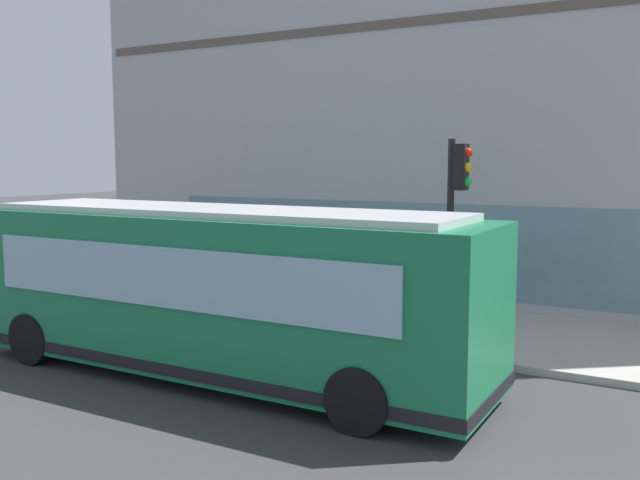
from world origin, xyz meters
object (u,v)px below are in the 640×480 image
at_px(pedestrian_near_hydrant, 211,261).
at_px(city_bus_nearside, 217,292).
at_px(pedestrian_by_light_pole, 426,278).
at_px(pedestrian_near_building_entrance, 152,257).
at_px(traffic_light_near_corner, 456,204).
at_px(pedestrian_walking_along_curb, 195,270).

bearing_deg(pedestrian_near_hydrant, city_bus_nearside, -140.85).
height_order(pedestrian_by_light_pole, pedestrian_near_building_entrance, pedestrian_by_light_pole).
height_order(pedestrian_near_hydrant, pedestrian_near_building_entrance, pedestrian_near_building_entrance).
relative_size(traffic_light_near_corner, pedestrian_near_building_entrance, 2.48).
bearing_deg(traffic_light_near_corner, pedestrian_near_building_entrance, 79.73).
distance_m(pedestrian_by_light_pole, pedestrian_near_building_entrance, 8.25).
xyz_separation_m(traffic_light_near_corner, pedestrian_walking_along_curb, (0.94, 7.40, -2.02)).
xyz_separation_m(pedestrian_by_light_pole, pedestrian_near_building_entrance, (-0.38, 8.25, -0.02)).
xyz_separation_m(pedestrian_walking_along_curb, pedestrian_by_light_pole, (1.19, -6.01, 0.10)).
distance_m(city_bus_nearside, pedestrian_near_hydrant, 7.01).
bearing_deg(pedestrian_near_building_entrance, pedestrian_by_light_pole, -87.37).
distance_m(city_bus_nearside, pedestrian_near_building_entrance, 8.17).
distance_m(pedestrian_walking_along_curb, pedestrian_near_building_entrance, 2.38).
bearing_deg(traffic_light_near_corner, pedestrian_near_hydrant, 75.24).
relative_size(pedestrian_walking_along_curb, pedestrian_by_light_pole, 0.91).
xyz_separation_m(pedestrian_near_hydrant, pedestrian_near_building_entrance, (-0.29, 1.92, 0.01)).
relative_size(city_bus_nearside, pedestrian_walking_along_curb, 6.44).
xyz_separation_m(pedestrian_near_hydrant, pedestrian_by_light_pole, (0.09, -6.33, 0.03)).
relative_size(traffic_light_near_corner, pedestrian_walking_along_curb, 2.67).
relative_size(traffic_light_near_corner, pedestrian_by_light_pole, 2.43).
relative_size(pedestrian_near_hydrant, pedestrian_near_building_entrance, 0.99).
bearing_deg(pedestrian_near_hydrant, pedestrian_near_building_entrance, 98.48).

